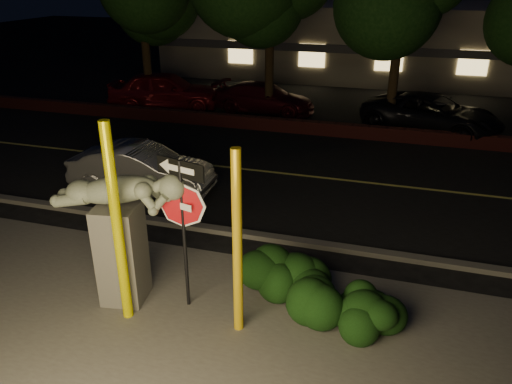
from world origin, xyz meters
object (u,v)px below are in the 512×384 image
at_px(yellow_pole_left, 117,227).
at_px(parked_car_red, 165,90).
at_px(parked_car_dark, 431,114).
at_px(parked_car_darkred, 264,98).
at_px(sculpture, 120,224).
at_px(signpost, 182,206).
at_px(silver_sedan, 142,169).
at_px(yellow_pole_right, 237,246).

xyz_separation_m(yellow_pole_left, parked_car_red, (-5.94, 13.70, -0.98)).
bearing_deg(parked_car_dark, parked_car_darkred, 101.00).
height_order(yellow_pole_left, sculpture, yellow_pole_left).
bearing_deg(parked_car_dark, sculpture, 175.42).
xyz_separation_m(signpost, parked_car_red, (-6.85, 13.08, -1.21)).
height_order(sculpture, parked_car_red, sculpture).
relative_size(yellow_pole_left, parked_car_darkred, 0.83).
bearing_deg(signpost, silver_sedan, 141.82).
xyz_separation_m(silver_sedan, parked_car_darkred, (0.93, 9.24, -0.02)).
height_order(silver_sedan, parked_car_darkred, silver_sedan).
xyz_separation_m(signpost, parked_car_darkred, (-2.44, 13.74, -1.41)).
height_order(yellow_pole_right, signpost, yellow_pole_right).
bearing_deg(parked_car_red, yellow_pole_left, -170.42).
xyz_separation_m(sculpture, parked_car_red, (-5.68, 13.21, -0.76)).
bearing_deg(parked_car_red, yellow_pole_right, -163.22).
height_order(sculpture, parked_car_dark, sculpture).
bearing_deg(yellow_pole_left, parked_car_red, 113.45).
distance_m(yellow_pole_left, parked_car_red, 14.96).
bearing_deg(parked_car_darkred, signpost, -165.15).
bearing_deg(yellow_pole_right, parked_car_red, 120.65).
height_order(silver_sedan, parked_car_dark, parked_car_dark).
bearing_deg(yellow_pole_right, parked_car_darkred, 104.13).
xyz_separation_m(yellow_pole_right, parked_car_red, (-7.97, 13.45, -0.82)).
relative_size(yellow_pole_left, parked_car_red, 0.74).
distance_m(yellow_pole_left, parked_car_darkred, 14.49).
xyz_separation_m(yellow_pole_right, silver_sedan, (-4.48, 4.87, -1.00)).
relative_size(signpost, silver_sedan, 0.72).
height_order(yellow_pole_left, silver_sedan, yellow_pole_left).
height_order(signpost, sculpture, signpost).
xyz_separation_m(signpost, sculpture, (-1.17, -0.13, -0.45)).
bearing_deg(silver_sedan, parked_car_dark, -44.57).
distance_m(signpost, parked_car_dark, 13.59).
bearing_deg(yellow_pole_left, parked_car_dark, 68.05).
relative_size(yellow_pole_right, parked_car_red, 0.67).
relative_size(sculpture, parked_car_red, 0.53).
relative_size(signpost, parked_car_dark, 0.56).
bearing_deg(silver_sedan, yellow_pole_right, -138.38).
relative_size(sculpture, silver_sedan, 0.65).
relative_size(yellow_pole_left, silver_sedan, 0.91).
xyz_separation_m(yellow_pole_left, parked_car_dark, (5.39, 13.38, -1.11)).
distance_m(sculpture, parked_car_red, 14.40).
bearing_deg(sculpture, parked_car_red, 104.74).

